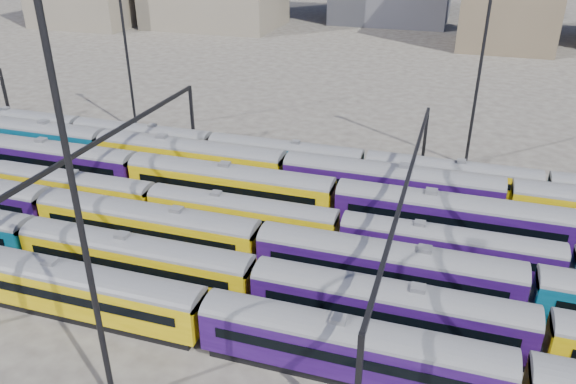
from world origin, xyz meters
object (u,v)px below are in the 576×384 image
(rake_2, at_px, (47,205))
(mast_2, at_px, (78,210))
(rake_0, at_px, (351,343))
(rake_1, at_px, (389,303))

(rake_2, bearing_deg, mast_2, -43.23)
(rake_0, distance_m, mast_2, 19.03)
(mast_2, bearing_deg, rake_1, 37.95)
(rake_0, height_order, rake_1, rake_0)
(mast_2, bearing_deg, rake_0, 27.16)
(rake_1, bearing_deg, mast_2, -142.05)
(rake_2, bearing_deg, rake_0, -17.49)
(rake_2, xyz_separation_m, mast_2, (18.09, -17.00, 11.17))
(rake_0, height_order, rake_2, rake_2)
(rake_0, distance_m, rake_1, 5.30)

